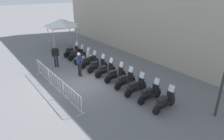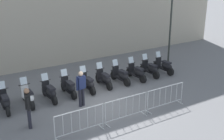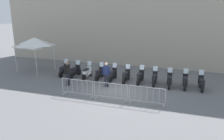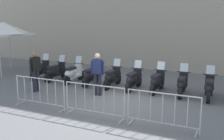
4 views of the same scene
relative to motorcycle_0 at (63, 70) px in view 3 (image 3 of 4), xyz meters
name	(u,v)px [view 3 (image 3 of 4)]	position (x,y,z in m)	size (l,w,h in m)	color
ground_plane	(119,90)	(5.42, -1.15, -0.45)	(120.00, 120.00, 0.00)	slate
building_facade	(143,10)	(4.35, 6.59, 4.63)	(28.00, 2.40, 10.16)	#B2A893
motorcycle_0	(63,70)	(0.00, 0.00, 0.00)	(0.68, 1.71, 1.24)	black
motorcycle_1	(75,71)	(1.03, 0.07, 0.00)	(0.56, 1.73, 1.24)	black
motorcycle_2	(87,73)	(2.07, 0.22, 0.00)	(0.61, 1.72, 1.24)	black
motorcycle_3	(99,74)	(3.11, 0.33, 0.00)	(0.64, 1.72, 1.24)	black
motorcycle_4	(112,75)	(4.13, 0.54, 0.00)	(0.61, 1.72, 1.24)	black
motorcycle_5	(126,76)	(5.16, 0.66, 0.00)	(0.59, 1.72, 1.24)	black
motorcycle_6	(140,77)	(6.19, 0.87, 0.00)	(0.58, 1.73, 1.24)	black
motorcycle_7	(154,79)	(7.23, 0.97, 0.00)	(0.68, 1.71, 1.24)	black
motorcycle_8	(169,81)	(8.27, 1.05, 0.00)	(0.67, 1.71, 1.24)	black
motorcycle_9	(185,82)	(9.29, 1.27, 0.00)	(0.62, 1.72, 1.24)	black
motorcycle_10	(201,83)	(10.33, 1.39, 0.00)	(0.68, 1.71, 1.24)	black
barrier_segment_0	(77,88)	(3.50, -3.15, 0.07)	(2.07, 0.70, 1.07)	#B2B5B7
barrier_segment_1	(110,92)	(5.65, -2.86, 0.07)	(2.07, 0.70, 1.07)	#B2B5B7
barrier_segment_2	(147,96)	(7.80, -2.56, 0.07)	(2.07, 0.70, 1.07)	#B2B5B7
officer_near_row_end	(106,73)	(4.33, -0.85, 0.53)	(0.52, 0.33, 1.73)	#23232D
officer_mid_plaza	(67,72)	(1.80, -1.83, 0.53)	(0.25, 0.55, 1.73)	#23232D
canopy_tent	(34,42)	(-2.99, 0.10, 2.06)	(2.48, 2.48, 2.91)	silver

